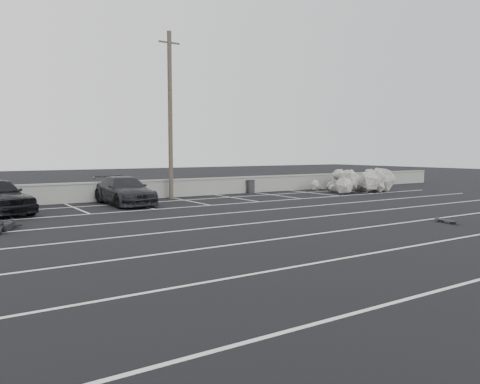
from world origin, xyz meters
TOP-DOWN VIEW (x-y plane):
  - ground at (0.00, 0.00)m, footprint 120.00×120.00m
  - seawall at (0.00, 14.00)m, footprint 50.00×0.45m
  - stall_lines at (-0.08, 4.41)m, footprint 36.00×20.05m
  - car_right at (-2.50, 11.73)m, footprint 2.08×4.95m
  - utility_pole at (0.76, 13.20)m, footprint 1.25×0.25m
  - trash_bin at (6.59, 13.60)m, footprint 0.62×0.62m
  - riprap_pile at (13.43, 10.34)m, footprint 5.11×4.45m
  - person at (-8.59, 6.51)m, footprint 2.57×2.97m
  - skateboard at (5.64, -0.92)m, footprint 0.36×0.89m

SIDE VIEW (x-z plane):
  - ground at x=0.00m, z-range 0.00..0.00m
  - stall_lines at x=-0.08m, z-range 0.00..0.01m
  - skateboard at x=5.64m, z-range 0.03..0.13m
  - person at x=-8.59m, z-range 0.00..0.46m
  - trash_bin at x=6.59m, z-range 0.01..0.86m
  - seawall at x=0.00m, z-range 0.02..1.08m
  - riprap_pile at x=13.43m, z-range -0.19..1.39m
  - car_right at x=-2.50m, z-range 0.00..1.43m
  - utility_pole at x=0.76m, z-range 0.06..9.46m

